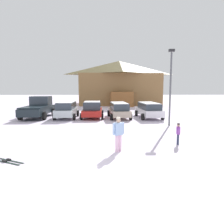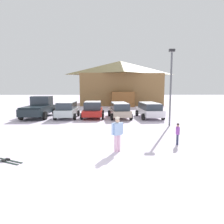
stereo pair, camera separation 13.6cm
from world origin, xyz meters
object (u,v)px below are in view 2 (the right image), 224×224
Objects in this scene: parked_red_sedan at (93,110)px; parked_beige_suv at (119,110)px; lamp_post at (171,84)px; pair_of_skis at (6,161)px; ski_lodge at (120,82)px; parked_silver_wagon at (67,109)px; pickup_truck at (39,108)px; skier_child_in_purple_jacket at (178,133)px; parked_white_suv at (149,110)px; skier_adult_in_blue_parka at (117,132)px.

parked_beige_suv is (2.70, -0.16, 0.01)m from parked_red_sedan.
pair_of_skis is at bearing -139.75° from lamp_post.
ski_lodge is 19.22m from parked_silver_wagon.
pair_of_skis is (3.05, -12.77, -0.98)m from pickup_truck.
pickup_truck is (-9.30, -17.11, -3.07)m from ski_lodge.
pair_of_skis is at bearing -163.49° from skier_child_in_purple_jacket.
lamp_post is at bearing -34.16° from parked_red_sedan.
ski_lodge is 3.63× the size of parked_red_sedan.
parked_white_suv is 14.64m from pair_of_skis.
pair_of_skis is (-6.25, -29.87, -4.04)m from ski_lodge.
pair_of_skis is at bearing -124.72° from parked_white_suv.
parked_silver_wagon is at bearing -179.66° from parked_white_suv.
ski_lodge reaches higher than parked_beige_suv.
parked_beige_suv is 13.13m from pair_of_skis.
skier_child_in_purple_jacket is 0.19× the size of lamp_post.
pickup_truck is 13.16m from pair_of_skis.
parked_silver_wagon is 0.90× the size of parked_white_suv.
parked_white_suv is 3.02× the size of pair_of_skis.
ski_lodge is 19.71m from pickup_truck.
parked_red_sedan is at bearing 145.84° from lamp_post.
skier_adult_in_blue_parka is (7.73, -11.55, -0.05)m from pickup_truck.
parked_silver_wagon is 3.66× the size of skier_child_in_purple_jacket.
skier_adult_in_blue_parka is at bearing -79.21° from parked_red_sedan.
parked_white_suv is 11.40m from pickup_truck.
parked_red_sedan is at bearing 178.71° from parked_white_suv.
skier_adult_in_blue_parka is at bearing 14.57° from pair_of_skis.
pickup_truck reaches higher than parked_beige_suv.
ski_lodge is 30.79m from pair_of_skis.
skier_adult_in_blue_parka is at bearing -160.79° from skier_child_in_purple_jacket.
ski_lodge reaches higher than skier_adult_in_blue_parka.
skier_adult_in_blue_parka is (-3.65, -10.80, 0.09)m from parked_white_suv.
parked_beige_suv is at bearing -3.33° from parked_red_sedan.
pickup_truck is 15.15m from skier_child_in_purple_jacket.
parked_beige_suv is at bearing -93.05° from ski_lodge.
parked_silver_wagon is 3.18m from pickup_truck.
lamp_post reaches higher than skier_adult_in_blue_parka.
parked_silver_wagon reaches higher than skier_child_in_purple_jacket.
lamp_post is at bearing 40.25° from pair_of_skis.
parked_silver_wagon reaches higher than skier_adult_in_blue_parka.
skier_child_in_purple_jacket is at bearing -50.48° from parked_silver_wagon.
parked_red_sedan is at bearing 3.98° from parked_silver_wagon.
parked_red_sedan is (-3.65, -17.73, -3.22)m from ski_lodge.
parked_white_suv is 4.06× the size of skier_child_in_purple_jacket.
parked_white_suv is at bearing 55.28° from pair_of_skis.
parked_white_suv is 5.04m from lamp_post.
lamp_post reaches higher than skier_child_in_purple_jacket.
parked_white_suv is 2.83× the size of skier_adult_in_blue_parka.
pickup_truck reaches higher than parked_white_suv.
parked_beige_suv is 9.99m from skier_child_in_purple_jacket.
parked_beige_suv is 2.72× the size of skier_adult_in_blue_parka.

